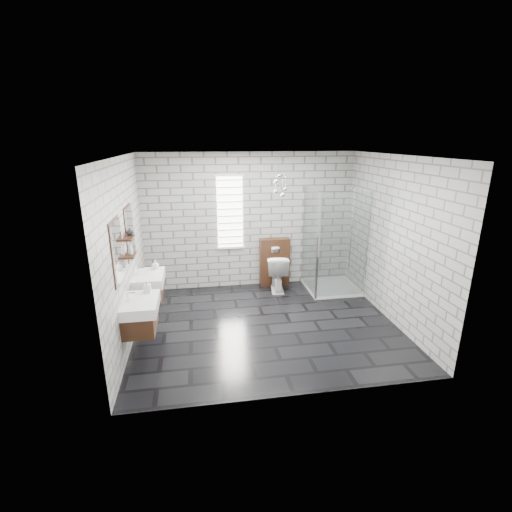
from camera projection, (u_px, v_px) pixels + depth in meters
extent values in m
cube|color=black|center=(266.00, 325.00, 6.13)|extent=(4.20, 3.60, 0.02)
cube|color=white|center=(268.00, 155.00, 5.31)|extent=(4.20, 3.60, 0.02)
cube|color=#A3A39E|center=(250.00, 221.00, 7.42)|extent=(4.20, 0.02, 2.70)
cube|color=#A3A39E|center=(299.00, 292.00, 4.02)|extent=(4.20, 0.02, 2.70)
cube|color=#A3A39E|center=(125.00, 253.00, 5.39)|extent=(0.02, 3.60, 2.70)
cube|color=#A3A39E|center=(394.00, 240.00, 6.04)|extent=(0.02, 3.60, 2.70)
cube|color=#3D2112|center=(140.00, 320.00, 5.10)|extent=(0.42, 0.62, 0.30)
cube|color=silver|center=(155.00, 317.00, 5.13)|extent=(0.02, 0.35, 0.01)
cube|color=white|center=(141.00, 305.00, 5.04)|extent=(0.47, 0.70, 0.15)
cylinder|color=silver|center=(128.00, 297.00, 4.97)|extent=(0.04, 0.04, 0.12)
cylinder|color=silver|center=(131.00, 293.00, 4.97)|extent=(0.10, 0.02, 0.02)
cube|color=white|center=(118.00, 251.00, 4.77)|extent=(0.03, 0.55, 0.80)
cube|color=#3D2112|center=(117.00, 251.00, 4.77)|extent=(0.01, 0.59, 0.84)
cube|color=#3D2112|center=(149.00, 291.00, 6.06)|extent=(0.42, 0.62, 0.30)
cube|color=silver|center=(161.00, 289.00, 6.08)|extent=(0.02, 0.35, 0.01)
cube|color=white|center=(149.00, 278.00, 6.00)|extent=(0.47, 0.70, 0.15)
cylinder|color=silver|center=(138.00, 271.00, 5.93)|extent=(0.04, 0.04, 0.12)
cylinder|color=silver|center=(141.00, 268.00, 5.92)|extent=(0.10, 0.02, 0.02)
cube|color=white|center=(130.00, 232.00, 5.73)|extent=(0.03, 0.55, 0.80)
cube|color=#3D2112|center=(129.00, 232.00, 5.72)|extent=(0.01, 0.59, 0.84)
cube|color=#3D2112|center=(130.00, 255.00, 5.37)|extent=(0.14, 0.30, 0.03)
cube|color=#3D2112|center=(128.00, 238.00, 5.29)|extent=(0.14, 0.30, 0.03)
cube|color=white|center=(230.00, 212.00, 7.28)|extent=(0.50, 0.02, 1.40)
cube|color=white|center=(229.00, 175.00, 7.04)|extent=(0.56, 0.04, 0.04)
cube|color=white|center=(231.00, 248.00, 7.48)|extent=(0.56, 0.04, 0.04)
cube|color=white|center=(231.00, 243.00, 7.45)|extent=(0.48, 0.01, 0.02)
cube|color=white|center=(231.00, 237.00, 7.41)|extent=(0.48, 0.01, 0.02)
cube|color=white|center=(230.00, 230.00, 7.36)|extent=(0.48, 0.01, 0.02)
cube|color=white|center=(230.00, 223.00, 7.32)|extent=(0.48, 0.01, 0.02)
cube|color=white|center=(230.00, 216.00, 7.28)|extent=(0.48, 0.01, 0.02)
cube|color=white|center=(230.00, 209.00, 7.24)|extent=(0.48, 0.01, 0.02)
cube|color=white|center=(230.00, 202.00, 7.19)|extent=(0.48, 0.01, 0.02)
cube|color=white|center=(230.00, 195.00, 7.15)|extent=(0.48, 0.01, 0.02)
cube|color=white|center=(229.00, 187.00, 7.11)|extent=(0.48, 0.01, 0.03)
cube|color=white|center=(229.00, 180.00, 7.07)|extent=(0.48, 0.01, 0.03)
cube|color=#3D2112|center=(274.00, 262.00, 7.65)|extent=(0.60, 0.20, 1.00)
cube|color=silver|center=(276.00, 250.00, 7.46)|extent=(0.18, 0.01, 0.12)
cube|color=white|center=(331.00, 287.00, 7.59)|extent=(1.00, 1.00, 0.06)
cube|color=silver|center=(344.00, 247.00, 6.82)|extent=(1.00, 0.01, 2.00)
cube|color=silver|center=(310.00, 241.00, 7.21)|extent=(0.01, 1.00, 2.00)
cube|color=silver|center=(318.00, 248.00, 6.75)|extent=(0.03, 0.03, 2.00)
cube|color=silver|center=(368.00, 246.00, 6.90)|extent=(0.03, 0.03, 2.00)
cylinder|color=silver|center=(351.00, 233.00, 7.52)|extent=(0.02, 0.02, 1.80)
cylinder|color=silver|center=(351.00, 188.00, 7.23)|extent=(0.14, 0.14, 0.02)
sphere|color=silver|center=(276.00, 181.00, 6.75)|extent=(0.09, 0.09, 0.09)
cylinder|color=silver|center=(276.00, 166.00, 6.67)|extent=(0.01, 0.01, 0.46)
sphere|color=silver|center=(283.00, 195.00, 6.90)|extent=(0.09, 0.09, 0.09)
cylinder|color=silver|center=(283.00, 172.00, 6.78)|extent=(0.01, 0.01, 0.72)
sphere|color=silver|center=(279.00, 175.00, 6.88)|extent=(0.09, 0.09, 0.09)
cylinder|color=silver|center=(279.00, 162.00, 6.81)|extent=(0.01, 0.01, 0.37)
sphere|color=silver|center=(275.00, 191.00, 6.91)|extent=(0.09, 0.09, 0.09)
cylinder|color=silver|center=(276.00, 171.00, 6.80)|extent=(0.01, 0.01, 0.66)
sphere|color=silver|center=(285.00, 189.00, 6.96)|extent=(0.09, 0.09, 0.09)
cylinder|color=silver|center=(286.00, 169.00, 6.85)|extent=(0.01, 0.01, 0.62)
imported|color=white|center=(277.00, 272.00, 7.46)|extent=(0.51, 0.78, 0.74)
imported|color=#B2B2B2|center=(147.00, 286.00, 5.24)|extent=(0.09, 0.09, 0.19)
imported|color=#B2B2B2|center=(155.00, 264.00, 6.19)|extent=(0.14, 0.14, 0.15)
imported|color=#B2B2B2|center=(130.00, 248.00, 5.34)|extent=(0.08, 0.08, 0.18)
imported|color=#B2B2B2|center=(130.00, 232.00, 5.37)|extent=(0.12, 0.12, 0.11)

